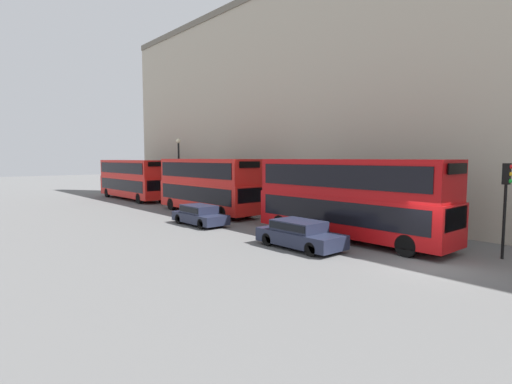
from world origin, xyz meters
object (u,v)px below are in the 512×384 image
bus_leading (348,196)px  car_dark_sedan (300,233)px  bus_second_in_queue (207,184)px  car_hatchback (199,214)px  pedestrian (154,190)px  bus_third_in_queue (132,178)px  traffic_light (506,191)px

bus_leading → car_dark_sedan: bus_leading is taller
bus_second_in_queue → car_hatchback: bus_second_in_queue is taller
car_dark_sedan → bus_second_in_queue: bearing=75.3°
pedestrian → bus_leading: bearing=-95.0°
bus_second_in_queue → car_hatchback: 5.62m
bus_third_in_queue → pedestrian: bus_third_in_queue is taller
bus_leading → bus_second_in_queue: size_ratio=1.06×
bus_second_in_queue → bus_third_in_queue: 13.99m
car_hatchback → bus_third_in_queue: bearing=79.4°
bus_leading → traffic_light: 7.07m
bus_second_in_queue → car_hatchback: size_ratio=2.46×
bus_leading → bus_second_in_queue: bus_leading is taller
bus_second_in_queue → pedestrian: size_ratio=5.95×
traffic_light → pedestrian: (0.70, 34.13, -2.14)m
car_dark_sedan → car_hatchback: car_dark_sedan is taller
bus_third_in_queue → pedestrian: (2.39, -0.02, -1.46)m
bus_leading → traffic_light: bearing=-76.1°
car_hatchback → traffic_light: bearing=-72.4°
car_dark_sedan → traffic_light: (5.09, -7.16, 2.24)m
bus_leading → car_dark_sedan: bearing=174.6°
bus_leading → bus_third_in_queue: (0.00, 27.31, -0.08)m
car_dark_sedan → car_hatchback: 8.84m
bus_third_in_queue → traffic_light: bearing=-87.2°
bus_leading → car_hatchback: bearing=110.4°
bus_second_in_queue → pedestrian: (2.39, 13.97, -1.54)m
pedestrian → bus_third_in_queue: bearing=179.5°
bus_leading → bus_third_in_queue: bus_leading is taller
car_hatchback → traffic_light: (5.09, -16.00, 2.27)m
car_hatchback → pedestrian: 19.03m
car_hatchback → pedestrian: size_ratio=2.42×
car_dark_sedan → pedestrian: (5.79, 26.97, 0.10)m
bus_leading → traffic_light: size_ratio=2.69×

